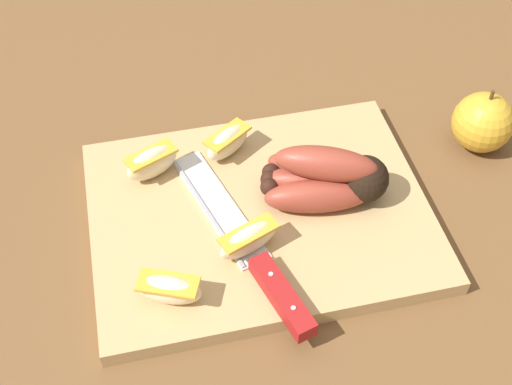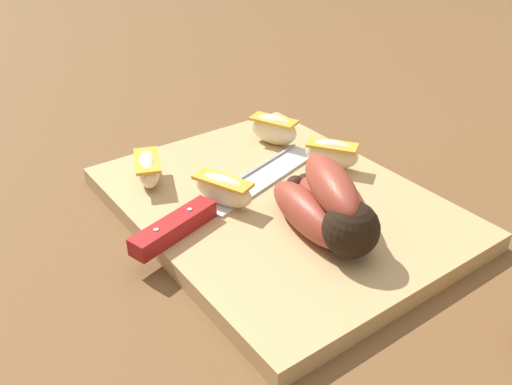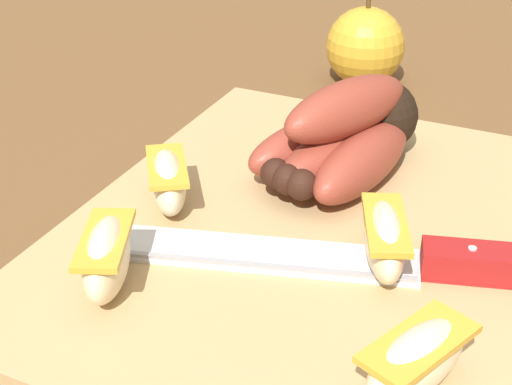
{
  "view_description": "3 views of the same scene",
  "coord_description": "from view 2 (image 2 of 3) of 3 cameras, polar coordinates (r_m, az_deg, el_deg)",
  "views": [
    {
      "loc": [
        -0.11,
        -0.48,
        0.6
      ],
      "look_at": [
        -0.0,
        -0.0,
        0.05
      ],
      "focal_mm": 47.72,
      "sensor_mm": 36.0,
      "label": 1
    },
    {
      "loc": [
        0.4,
        -0.32,
        0.34
      ],
      "look_at": [
        0.0,
        -0.03,
        0.04
      ],
      "focal_mm": 38.68,
      "sensor_mm": 36.0,
      "label": 2
    },
    {
      "loc": [
        -0.39,
        -0.14,
        0.28
      ],
      "look_at": [
        -0.03,
        0.03,
        0.05
      ],
      "focal_mm": 53.56,
      "sensor_mm": 36.0,
      "label": 3
    }
  ],
  "objects": [
    {
      "name": "apple_wedge_far",
      "position": [
        0.63,
        -11.11,
        2.47
      ],
      "size": [
        0.07,
        0.05,
        0.03
      ],
      "color": "beige",
      "rests_on": "cutting_board"
    },
    {
      "name": "apple_wedge_middle",
      "position": [
        0.58,
        -3.42,
        0.31
      ],
      "size": [
        0.07,
        0.05,
        0.04
      ],
      "color": "beige",
      "rests_on": "cutting_board"
    },
    {
      "name": "banana_bunch",
      "position": [
        0.54,
        7.72,
        -1.54
      ],
      "size": [
        0.14,
        0.11,
        0.07
      ],
      "color": "black",
      "rests_on": "cutting_board"
    },
    {
      "name": "chefs_knife",
      "position": [
        0.57,
        -5.04,
        -1.62
      ],
      "size": [
        0.1,
        0.28,
        0.02
      ],
      "color": "silver",
      "rests_on": "cutting_board"
    },
    {
      "name": "cutting_board",
      "position": [
        0.6,
        1.95,
        -1.44
      ],
      "size": [
        0.38,
        0.29,
        0.02
      ],
      "primitive_type": "cube",
      "color": "tan",
      "rests_on": "ground_plane"
    },
    {
      "name": "apple_wedge_near",
      "position": [
        0.71,
        1.83,
        6.59
      ],
      "size": [
        0.07,
        0.05,
        0.04
      ],
      "color": "beige",
      "rests_on": "cutting_board"
    },
    {
      "name": "apple_wedge_extra",
      "position": [
        0.66,
        7.84,
        4.02
      ],
      "size": [
        0.07,
        0.06,
        0.04
      ],
      "color": "beige",
      "rests_on": "cutting_board"
    },
    {
      "name": "ground_plane",
      "position": [
        0.61,
        2.19,
        -2.2
      ],
      "size": [
        6.0,
        6.0,
        0.0
      ],
      "primitive_type": "plane",
      "color": "brown"
    }
  ]
}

